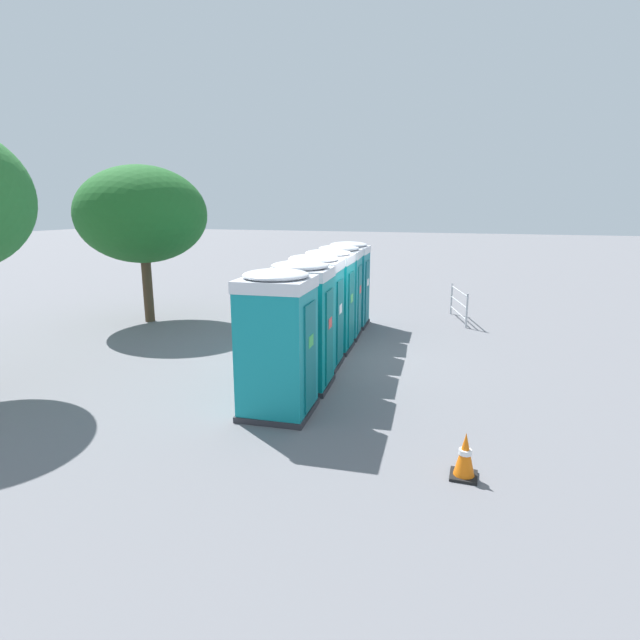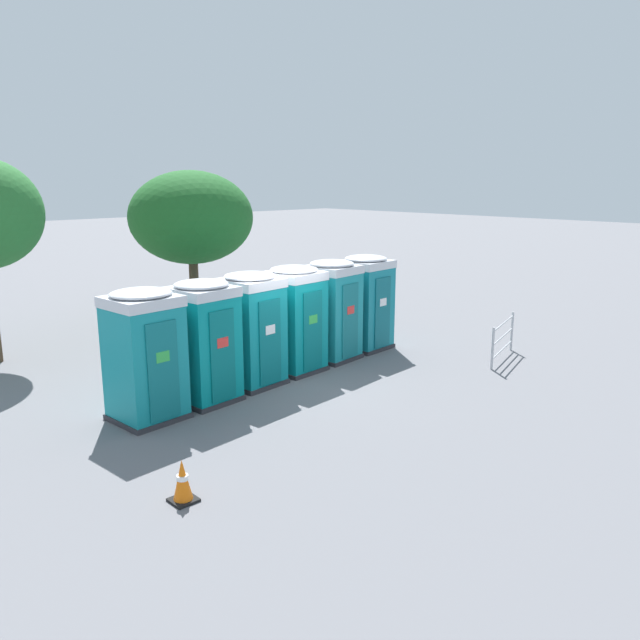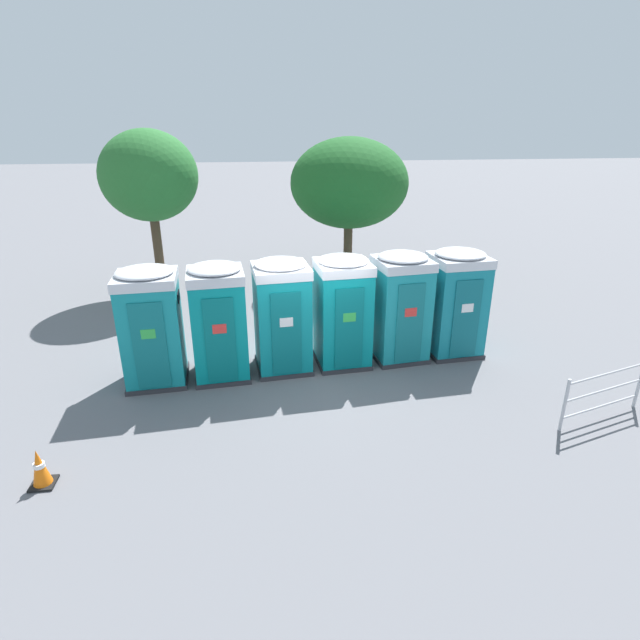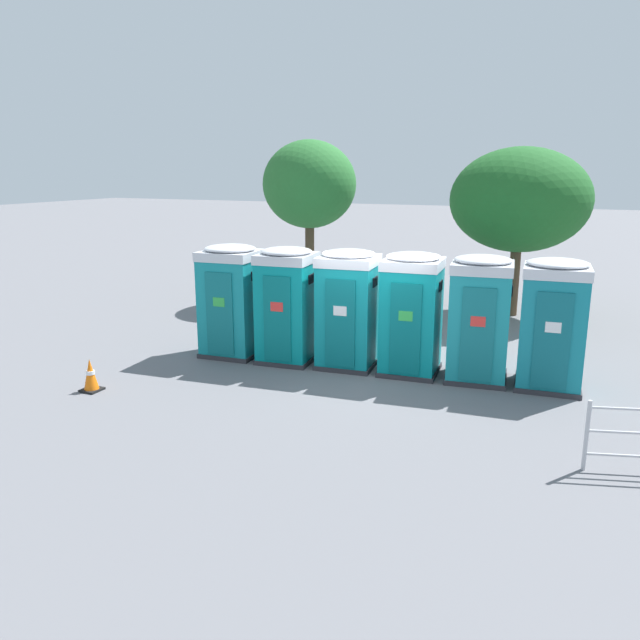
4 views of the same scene
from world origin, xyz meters
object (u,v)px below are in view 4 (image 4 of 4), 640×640
portapotty_1 (287,304)px  portapotty_2 (348,308)px  street_tree_1 (309,185)px  traffic_cone (91,375)px  portapotty_3 (411,313)px  portapotty_5 (553,324)px  portapotty_4 (480,318)px  portapotty_0 (232,300)px  street_tree_0 (520,200)px

portapotty_1 → portapotty_2: 1.37m
street_tree_1 → traffic_cone: size_ratio=7.89×
portapotty_3 → portapotty_5: size_ratio=1.00×
street_tree_1 → portapotty_2: bearing=-58.5°
portapotty_3 → street_tree_1: (-4.95, 5.75, 2.39)m
traffic_cone → portapotty_3: bearing=33.9°
portapotty_2 → portapotty_4: size_ratio=1.00×
traffic_cone → portapotty_0: bearing=69.2°
portapotty_2 → portapotty_5: (4.10, 0.32, -0.00)m
portapotty_0 → street_tree_0: size_ratio=0.53×
portapotty_5 → traffic_cone: bearing=-154.8°
portapotty_2 → portapotty_0: bearing=-174.5°
portapotty_5 → street_tree_1: 9.77m
portapotty_3 → portapotty_5: (2.73, 0.22, -0.00)m
portapotty_2 → traffic_cone: bearing=-138.7°
portapotty_2 → street_tree_0: 7.25m
street_tree_0 → traffic_cone: (-6.60, -9.90, -3.00)m
portapotty_1 → street_tree_1: street_tree_1 is taller
portapotty_1 → portapotty_3: (2.73, 0.28, -0.00)m
portapotty_1 → portapotty_4: bearing=5.6°
portapotty_0 → street_tree_0: (5.38, 6.69, 2.03)m
portapotty_4 → portapotty_0: bearing=-175.0°
portapotty_3 → portapotty_5: same height
portapotty_1 → portapotty_3: bearing=5.8°
portapotty_1 → portapotty_0: bearing=-176.5°
portapotty_4 → street_tree_1: size_ratio=0.50×
portapotty_1 → street_tree_0: 7.99m
portapotty_0 → portapotty_2: size_ratio=1.00×
portapotty_4 → traffic_cone: 7.69m
traffic_cone → portapotty_5: bearing=25.2°
portapotty_2 → portapotty_3: (1.37, 0.10, 0.00)m
portapotty_0 → street_tree_1: 6.62m
street_tree_0 → portapotty_3: bearing=-101.5°
portapotty_5 → street_tree_0: street_tree_0 is taller
portapotty_2 → portapotty_3: 1.37m
portapotty_3 → traffic_cone: 6.48m
portapotty_4 → street_tree_0: street_tree_0 is taller
street_tree_1 → portapotty_0: bearing=-82.0°
portapotty_3 → portapotty_0: bearing=-174.9°
portapotty_3 → portapotty_4: (1.36, 0.12, -0.00)m
portapotty_0 → portapotty_5: bearing=4.9°
portapotty_5 → portapotty_3: bearing=-175.5°
portapotty_1 → portapotty_3: 2.74m
traffic_cone → portapotty_2: bearing=41.3°
portapotty_4 → street_tree_0: bearing=90.7°
portapotty_5 → traffic_cone: portapotty_5 is taller
street_tree_0 → traffic_cone: 12.27m
portapotty_2 → street_tree_0: street_tree_0 is taller
portapotty_1 → street_tree_0: street_tree_0 is taller
portapotty_5 → street_tree_1: bearing=144.2°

